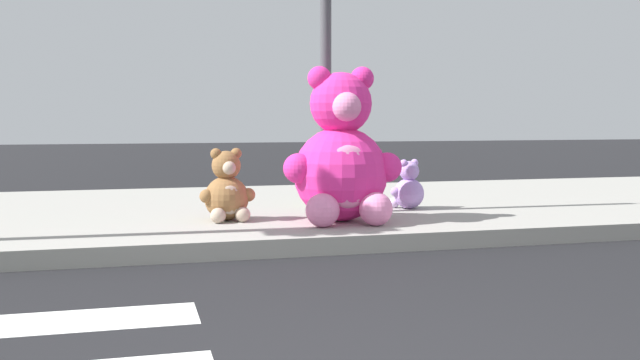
% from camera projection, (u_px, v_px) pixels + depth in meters
% --- Properties ---
extents(sidewalk, '(28.00, 4.40, 0.15)m').
position_uv_depth(sidewalk, '(215.00, 214.00, 7.55)').
color(sidewalk, '#9E9B93').
rests_on(sidewalk, ground_plane).
extents(sign_pole, '(0.56, 0.11, 3.20)m').
position_uv_depth(sign_pole, '(326.00, 39.00, 6.88)').
color(sign_pole, '#4C4C51').
rests_on(sign_pole, sidewalk).
extents(plush_pink_large, '(1.08, 0.96, 1.40)m').
position_uv_depth(plush_pink_large, '(342.00, 160.00, 6.41)').
color(plush_pink_large, '#F22D93').
rests_on(plush_pink_large, sidewalk).
extents(plush_brown, '(0.51, 0.45, 0.66)m').
position_uv_depth(plush_brown, '(227.00, 192.00, 6.48)').
color(plush_brown, olive).
rests_on(plush_brown, sidewalk).
extents(plush_lime, '(0.46, 0.47, 0.64)m').
position_uv_depth(plush_lime, '(342.00, 181.00, 7.65)').
color(plush_lime, '#8CD133').
rests_on(plush_lime, sidewalk).
extents(plush_lavender, '(0.38, 0.37, 0.51)m').
position_uv_depth(plush_lavender, '(408.00, 189.00, 7.36)').
color(plush_lavender, '#B28CD8').
rests_on(plush_lavender, sidewalk).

